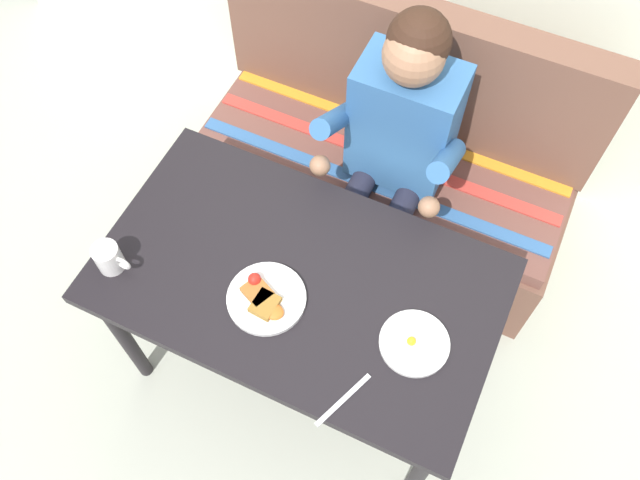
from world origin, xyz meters
TOP-DOWN VIEW (x-y plane):
  - ground_plane at (0.00, 0.00)m, footprint 8.00×8.00m
  - table at (0.00, 0.00)m, footprint 1.20×0.70m
  - couch at (0.00, 0.76)m, footprint 1.44×0.56m
  - person at (0.07, 0.59)m, footprint 0.45×0.61m
  - plate_breakfast at (-0.06, -0.11)m, footprint 0.23×0.23m
  - plate_eggs at (0.38, -0.05)m, footprint 0.20×0.20m
  - coffee_mug at (-0.52, -0.20)m, footprint 0.12×0.08m
  - knife at (0.27, -0.28)m, footprint 0.09×0.19m

SIDE VIEW (x-z plane):
  - ground_plane at x=0.00m, z-range 0.00..0.00m
  - couch at x=0.00m, z-range -0.17..0.83m
  - table at x=0.00m, z-range 0.28..1.01m
  - knife at x=0.27m, z-range 0.73..0.73m
  - plate_eggs at x=0.38m, z-range 0.72..0.76m
  - person at x=0.07m, z-range 0.13..1.35m
  - plate_breakfast at x=-0.06m, z-range 0.72..0.77m
  - coffee_mug at x=-0.52m, z-range 0.73..0.83m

